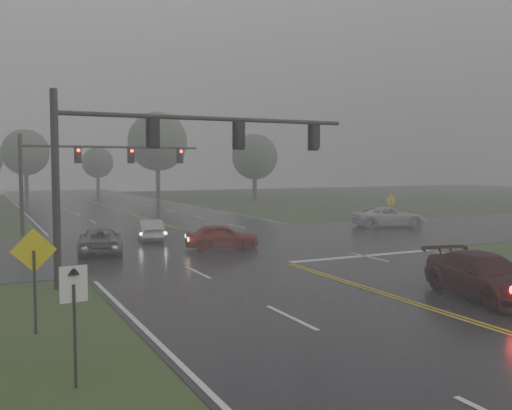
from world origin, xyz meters
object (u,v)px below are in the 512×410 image
sedan_silver (150,241)px  car_grey (101,253)px  pickup_white (389,227)px  sedan_maroon (484,299)px  signal_gantry_near (156,151)px  signal_gantry_far (81,164)px  sedan_red (222,249)px

sedan_silver → car_grey: 5.22m
pickup_white → sedan_silver: bearing=107.5°
sedan_maroon → car_grey: 18.79m
signal_gantry_near → signal_gantry_far: (-0.02, 17.83, -0.48)m
sedan_silver → signal_gantry_far: bearing=-53.7°
sedan_red → pickup_white: size_ratio=0.75×
sedan_silver → pickup_white: bearing=-171.0°
sedan_maroon → pickup_white: 22.68m
pickup_white → sedan_red: bearing=126.1°
sedan_red → signal_gantry_far: bearing=40.1°
sedan_maroon → pickup_white: size_ratio=0.98×
sedan_maroon → signal_gantry_near: (-9.08, 8.03, 5.11)m
car_grey → signal_gantry_near: signal_gantry_near is taller
sedan_red → signal_gantry_far: (-5.51, 11.32, 4.63)m
sedan_silver → pickup_white: pickup_white is taller
signal_gantry_far → pickup_white: bearing=-17.3°
sedan_silver → signal_gantry_far: signal_gantry_far is taller
sedan_maroon → car_grey: (-9.78, 16.04, 0.00)m
sedan_maroon → sedan_silver: 20.66m
sedan_maroon → sedan_silver: bearing=119.2°
sedan_red → signal_gantry_near: (-5.49, -6.51, 5.11)m
sedan_red → sedan_silver: 5.77m
sedan_red → sedan_silver: bearing=39.9°
signal_gantry_far → signal_gantry_near: bearing=-89.9°
car_grey → pickup_white: (21.57, 3.33, 0.00)m
car_grey → signal_gantry_near: size_ratio=0.37×
car_grey → signal_gantry_far: 10.88m
sedan_maroon → signal_gantry_near: size_ratio=0.42×
pickup_white → signal_gantry_far: 22.36m
car_grey → signal_gantry_far: size_ratio=0.38×
signal_gantry_near → sedan_red: bearing=49.9°
car_grey → sedan_silver: bearing=-123.8°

